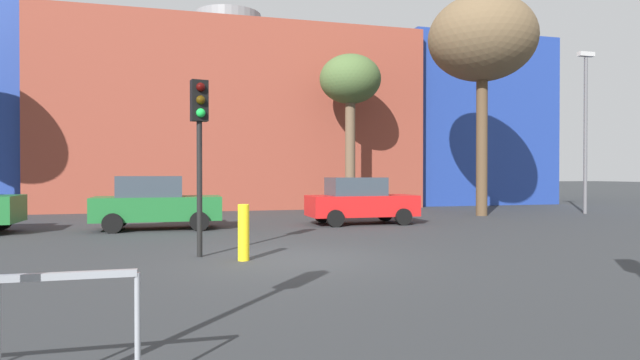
{
  "coord_description": "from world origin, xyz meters",
  "views": [
    {
      "loc": [
        -2.33,
        -11.13,
        1.83
      ],
      "look_at": [
        2.87,
        8.18,
        1.6
      ],
      "focal_mm": 29.64,
      "sensor_mm": 36.0,
      "label": 1
    }
  ],
  "objects": [
    {
      "name": "ground_plane",
      "position": [
        0.0,
        0.0,
        0.0
      ],
      "size": [
        200.0,
        200.0,
        0.0
      ],
      "primitive_type": "plane",
      "color": "#2D3033"
    },
    {
      "name": "building_backdrop",
      "position": [
        0.69,
        21.85,
        4.95
      ],
      "size": [
        38.25,
        13.57,
        11.66
      ],
      "color": "brown",
      "rests_on": "ground_plane"
    },
    {
      "name": "parked_car_1",
      "position": [
        -3.05,
        7.08,
        0.87
      ],
      "size": [
        4.06,
        1.99,
        1.76
      ],
      "color": "#1E662D",
      "rests_on": "ground_plane"
    },
    {
      "name": "parked_car_2",
      "position": [
        4.09,
        7.08,
        0.85
      ],
      "size": [
        3.93,
        1.93,
        1.7
      ],
      "color": "red",
      "rests_on": "ground_plane"
    },
    {
      "name": "traffic_light_island",
      "position": [
        -1.87,
        0.75,
        2.86
      ],
      "size": [
        0.4,
        0.39,
        3.89
      ],
      "rotation": [
        0.0,
        0.0,
        -1.38
      ],
      "color": "black",
      "rests_on": "ground_plane"
    },
    {
      "name": "bare_tree_1",
      "position": [
        10.52,
        9.33,
        7.68
      ],
      "size": [
        4.67,
        4.67,
        9.63
      ],
      "color": "brown",
      "rests_on": "ground_plane"
    },
    {
      "name": "bare_tree_2",
      "position": [
        5.66,
        12.95,
        6.16
      ],
      "size": [
        2.95,
        2.95,
        7.56
      ],
      "color": "brown",
      "rests_on": "ground_plane"
    },
    {
      "name": "bollard_yellow_0",
      "position": [
        -1.0,
        0.02,
        0.59
      ],
      "size": [
        0.24,
        0.24,
        1.19
      ],
      "primitive_type": "cylinder",
      "color": "yellow",
      "rests_on": "ground_plane"
    },
    {
      "name": "street_lamp",
      "position": [
        15.77,
        9.13,
        4.23
      ],
      "size": [
        0.8,
        0.24,
        7.43
      ],
      "color": "#59595E",
      "rests_on": "ground_plane"
    }
  ]
}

